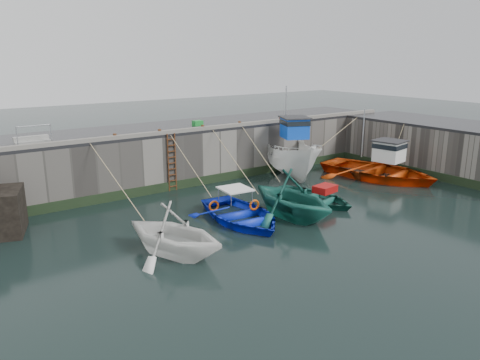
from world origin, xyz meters
TOP-DOWN VIEW (x-y plane):
  - ground at (0.00, 0.00)m, footprint 120.00×120.00m
  - quay_back at (0.00, 12.50)m, footprint 30.00×5.00m
  - quay_right at (14.50, 2.50)m, footprint 5.00×15.00m
  - road_back at (0.00, 12.50)m, footprint 30.00×5.00m
  - road_right at (14.50, 2.50)m, footprint 5.00×15.00m
  - kerb_back at (0.00, 10.15)m, footprint 30.00×0.30m
  - algae_back at (0.00, 9.96)m, footprint 30.00×0.08m
  - algae_right at (11.96, 2.50)m, footprint 0.08×15.00m
  - ladder at (-2.00, 9.91)m, footprint 0.51×0.08m
  - boat_near_white at (-5.99, 2.19)m, footprint 5.17×5.51m
  - boat_near_white_rope at (-5.99, 7.34)m, footprint 0.04×5.91m
  - boat_near_blue at (-1.78, 3.74)m, footprint 4.29×5.67m
  - boat_near_blue_rope at (-1.78, 8.12)m, footprint 0.04×4.57m
  - boat_near_blacktrim at (0.42, 2.78)m, footprint 4.38×5.02m
  - boat_near_blacktrim_rope at (0.42, 7.64)m, footprint 0.04×5.39m
  - boat_near_navy at (2.80, 3.90)m, footprint 4.14×5.26m
  - boat_near_navy_rope at (2.80, 8.20)m, footprint 0.04×4.44m
  - boat_far_white at (5.74, 8.85)m, footprint 5.29×7.68m
  - boat_far_orange at (9.51, 5.00)m, footprint 6.41×8.06m
  - fish_crate at (0.80, 11.83)m, footprint 0.56×0.44m
  - railing at (-8.75, 11.25)m, footprint 1.60×1.05m
  - bollard_a at (-5.00, 10.25)m, footprint 0.18×0.18m
  - bollard_b at (-2.50, 10.25)m, footprint 0.18×0.18m
  - bollard_c at (0.20, 10.25)m, footprint 0.18×0.18m
  - bollard_d at (2.80, 10.25)m, footprint 0.18×0.18m
  - bollard_e at (6.00, 10.25)m, footprint 0.18×0.18m

SIDE VIEW (x-z plane):
  - ground at x=0.00m, z-range 0.00..0.00m
  - boat_near_white at x=-5.99m, z-range -1.17..1.17m
  - boat_near_white_rope at x=-5.99m, z-range -1.55..1.55m
  - boat_near_blue at x=-1.78m, z-range -0.55..0.55m
  - boat_near_blue_rope at x=-1.78m, z-range -1.55..1.55m
  - boat_near_blacktrim at x=0.42m, z-range -1.28..1.28m
  - boat_near_blacktrim_rope at x=0.42m, z-range -1.55..1.55m
  - boat_near_navy at x=2.80m, z-range -0.49..0.49m
  - boat_near_navy_rope at x=2.80m, z-range -1.55..1.55m
  - algae_back at x=0.00m, z-range 0.00..0.50m
  - algae_right at x=11.96m, z-range 0.00..0.50m
  - boat_far_orange at x=9.51m, z-range -1.77..2.73m
  - boat_far_white at x=5.74m, z-range -1.73..4.05m
  - quay_back at x=0.00m, z-range 0.00..3.00m
  - quay_right at x=14.50m, z-range 0.00..3.00m
  - ladder at x=-2.00m, z-range -0.01..3.19m
  - road_back at x=0.00m, z-range 3.00..3.16m
  - road_right at x=14.50m, z-range 3.00..3.16m
  - kerb_back at x=0.00m, z-range 3.16..3.36m
  - bollard_a at x=-5.00m, z-range 3.16..3.44m
  - bollard_b at x=-2.50m, z-range 3.16..3.44m
  - bollard_c at x=0.20m, z-range 3.16..3.44m
  - bollard_d at x=2.80m, z-range 3.16..3.44m
  - bollard_e at x=6.00m, z-range 3.16..3.44m
  - fish_crate at x=0.80m, z-range 3.16..3.47m
  - railing at x=-8.75m, z-range 2.86..3.86m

